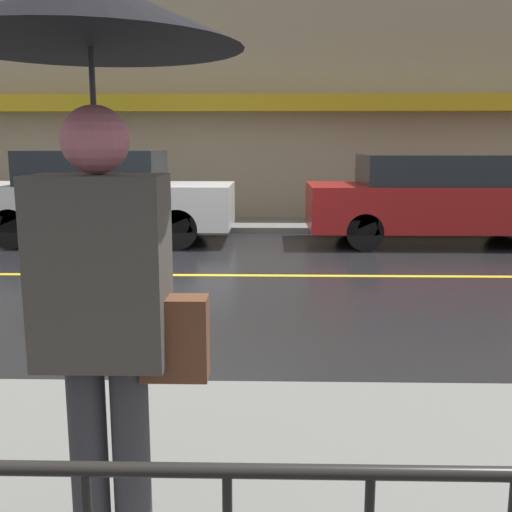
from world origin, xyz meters
TOP-DOWN VIEW (x-y plane):
  - ground_plane at (0.00, 0.00)m, footprint 80.00×80.00m
  - sidewalk_far at (0.00, 4.75)m, footprint 28.00×1.69m
  - lane_marking at (0.00, 0.00)m, footprint 25.20×0.12m
  - building_storefront at (0.00, 5.72)m, footprint 28.00×0.85m
  - pedestrian at (0.35, -5.78)m, footprint 1.01×1.01m
  - car_white at (-2.06, 2.81)m, footprint 4.53×1.72m
  - car_red at (3.89, 2.81)m, footprint 4.63×1.82m

SIDE VIEW (x-z plane):
  - ground_plane at x=0.00m, z-range 0.00..0.00m
  - lane_marking at x=0.00m, z-range 0.00..0.01m
  - sidewalk_far at x=0.00m, z-range 0.00..0.11m
  - car_red at x=3.89m, z-range 0.01..1.57m
  - car_white at x=-2.06m, z-range 0.01..1.63m
  - pedestrian at x=0.35m, z-range 0.70..2.85m
  - building_storefront at x=0.00m, z-range -0.01..5.58m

